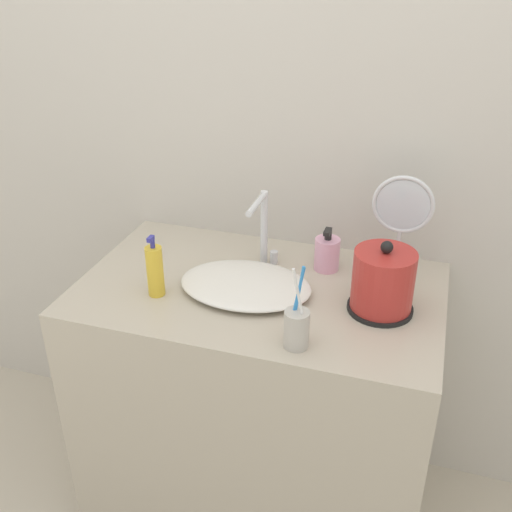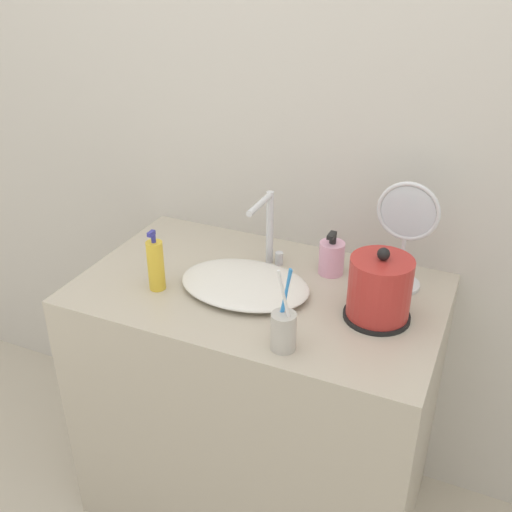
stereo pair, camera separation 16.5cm
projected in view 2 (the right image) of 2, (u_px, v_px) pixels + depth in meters
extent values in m
cube|color=beige|center=(305.00, 98.00, 1.74)|extent=(6.00, 0.04, 2.60)
cube|color=#B7AD99|center=(259.00, 401.00, 1.89)|extent=(1.03, 0.62, 0.84)
ellipsoid|color=silver|center=(245.00, 284.00, 1.68)|extent=(0.37, 0.27, 0.04)
cylinder|color=silver|center=(270.00, 228.00, 1.77)|extent=(0.02, 0.02, 0.23)
cylinder|color=silver|center=(260.00, 204.00, 1.66)|extent=(0.02, 0.15, 0.02)
cylinder|color=silver|center=(280.00, 259.00, 1.81)|extent=(0.02, 0.02, 0.04)
cylinder|color=black|center=(377.00, 315.00, 1.56)|extent=(0.17, 0.17, 0.01)
cylinder|color=#B22D28|center=(380.00, 289.00, 1.52)|extent=(0.16, 0.16, 0.17)
sphere|color=black|center=(384.00, 254.00, 1.48)|extent=(0.03, 0.03, 0.03)
cylinder|color=#B7B2A8|center=(283.00, 331.00, 1.43)|extent=(0.06, 0.06, 0.10)
cylinder|color=#338CE0|center=(284.00, 302.00, 1.40)|extent=(0.03, 0.02, 0.17)
cylinder|color=white|center=(286.00, 304.00, 1.38)|extent=(0.04, 0.03, 0.19)
cylinder|color=#338CE0|center=(285.00, 301.00, 1.40)|extent=(0.03, 0.01, 0.18)
cylinder|color=#EAA8C6|center=(331.00, 258.00, 1.75)|extent=(0.07, 0.07, 0.10)
cylinder|color=black|center=(333.00, 239.00, 1.72)|extent=(0.02, 0.02, 0.02)
cube|color=black|center=(332.00, 235.00, 1.70)|extent=(0.02, 0.04, 0.01)
cylinder|color=gold|center=(156.00, 266.00, 1.66)|extent=(0.05, 0.05, 0.15)
cylinder|color=#333399|center=(153.00, 238.00, 1.62)|extent=(0.01, 0.01, 0.02)
cube|color=#333399|center=(151.00, 234.00, 1.60)|extent=(0.01, 0.03, 0.01)
cylinder|color=silver|center=(399.00, 284.00, 1.70)|extent=(0.12, 0.12, 0.01)
cylinder|color=silver|center=(402.00, 261.00, 1.67)|extent=(0.01, 0.01, 0.14)
torus|color=silver|center=(408.00, 212.00, 1.60)|extent=(0.17, 0.01, 0.17)
cylinder|color=silver|center=(408.00, 212.00, 1.60)|extent=(0.15, 0.00, 0.15)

